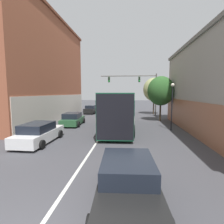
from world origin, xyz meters
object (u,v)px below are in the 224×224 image
parked_car_left_far (39,133)px  street_tree_far (154,89)px  parked_car_left_mid (91,109)px  parked_car_left_near (73,119)px  hatchback_foreground (128,184)px  street_tree_near (161,91)px  street_lamp (172,103)px  traffic_signal_gantry (139,85)px  bus (117,109)px

parked_car_left_far → street_tree_far: street_tree_far is taller
parked_car_left_far → parked_car_left_mid: bearing=1.0°
parked_car_left_near → hatchback_foreground: bearing=-157.5°
street_tree_far → hatchback_foreground: bearing=-99.4°
hatchback_foreground → street_tree_near: size_ratio=0.76×
hatchback_foreground → street_lamp: 12.26m
parked_car_left_mid → street_lamp: (10.38, -12.52, 1.92)m
street_tree_near → traffic_signal_gantry: bearing=118.7°
parked_car_left_mid → street_tree_near: (10.28, -7.09, 3.05)m
hatchback_foreground → street_tree_near: bearing=-15.6°
bus → street_tree_near: size_ratio=1.84×
bus → hatchback_foreground: bearing=-176.7°
parked_car_left_far → street_tree_near: 14.99m
bus → street_lamp: street_lamp is taller
bus → hatchback_foreground: (1.15, -11.35, -1.29)m
parked_car_left_near → street_lamp: 10.35m
parked_car_left_near → street_lamp: (10.04, -1.57, 1.95)m
hatchback_foreground → parked_car_left_far: (-6.27, 6.25, -0.00)m
bus → traffic_signal_gantry: (2.56, 9.98, 2.62)m
hatchback_foreground → parked_car_left_mid: (-6.43, 23.97, -0.00)m
traffic_signal_gantry → street_lamp: (2.54, -9.89, -2.00)m
bus → parked_car_left_mid: size_ratio=2.42×
parked_car_left_far → street_tree_far: bearing=-29.5°
parked_car_left_mid → traffic_signal_gantry: bearing=-104.9°
bus → traffic_signal_gantry: 10.63m
parked_car_left_near → street_lamp: size_ratio=0.93×
parked_car_left_near → street_tree_far: size_ratio=0.69×
parked_car_left_near → parked_car_left_mid: parked_car_left_mid is taller
bus → street_tree_near: 7.66m
parked_car_left_far → traffic_signal_gantry: (7.68, 15.08, 3.92)m
bus → street_lamp: size_ratio=2.32×
bus → street_lamp: bearing=-91.5°
bus → street_tree_far: (5.12, 12.62, 2.06)m
bus → parked_car_left_near: bearing=68.9°
parked_car_left_mid → parked_car_left_far: 17.71m
bus → street_lamp: (5.10, 0.09, 0.63)m
hatchback_foreground → parked_car_left_far: bearing=42.3°
bus → parked_car_left_far: 7.34m
parked_car_left_near → street_tree_near: size_ratio=0.74×
hatchback_foreground → traffic_signal_gantry: (1.41, 21.33, 3.92)m
hatchback_foreground → parked_car_left_far: hatchback_foreground is taller
bus → parked_car_left_mid: bus is taller
bus → parked_car_left_near: (-4.93, 1.66, -1.33)m
street_lamp → street_tree_far: bearing=89.9°
traffic_signal_gantry → street_tree_near: size_ratio=1.51×
parked_car_left_mid → street_lamp: bearing=-136.7°
bus → parked_car_left_far: (-5.12, -5.10, -1.29)m
street_lamp → street_tree_far: 12.61m
traffic_signal_gantry → street_tree_far: bearing=46.0°
traffic_signal_gantry → street_tree_far: traffic_signal_gantry is taller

